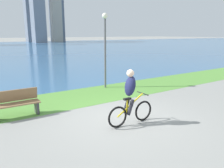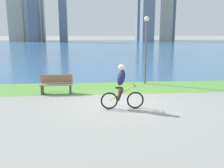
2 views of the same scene
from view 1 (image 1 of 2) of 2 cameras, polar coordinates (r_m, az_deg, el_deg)
The scene contains 5 objects.
ground_plane at distance 7.33m, azimuth 2.10°, elevation -8.88°, with size 300.00×300.00×0.00m, color gray.
grass_strip_bayside at distance 9.84m, azimuth -8.25°, elevation -3.28°, with size 120.00×2.73×0.01m, color #59933D.
cyclist_lead at distance 6.66m, azimuth 4.72°, elevation -3.54°, with size 1.64×0.52×1.69m.
bench_near_path at distance 8.02m, azimuth -23.44°, elevation -4.64°, with size 1.50×0.47×0.90m.
lamppost_tall at distance 11.14m, azimuth -1.79°, elevation 11.36°, with size 0.28×0.28×3.68m.
Camera 1 is at (-3.97, -5.54, 2.71)m, focal length 35.71 mm.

